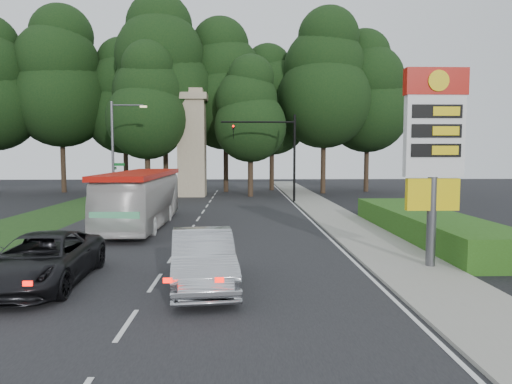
{
  "coord_description": "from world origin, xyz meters",
  "views": [
    {
      "loc": [
        2.67,
        -13.34,
        3.96
      ],
      "look_at": [
        3.34,
        8.03,
        2.2
      ],
      "focal_mm": 32.0,
      "sensor_mm": 36.0,
      "label": 1
    }
  ],
  "objects_px": {
    "transit_bus": "(141,199)",
    "sedan_silver": "(203,259)",
    "suv_charcoal": "(42,260)",
    "gas_station_pylon": "(434,140)",
    "traffic_signal_mast": "(278,146)",
    "streetlight_signs": "(116,148)",
    "monument": "(192,142)"
  },
  "relations": [
    {
      "from": "streetlight_signs",
      "to": "monument",
      "type": "distance_m",
      "value": 9.44
    },
    {
      "from": "traffic_signal_mast",
      "to": "monument",
      "type": "xyz_separation_m",
      "value": [
        -7.68,
        6.0,
        0.43
      ]
    },
    {
      "from": "traffic_signal_mast",
      "to": "suv_charcoal",
      "type": "bearing_deg",
      "value": -111.1
    },
    {
      "from": "traffic_signal_mast",
      "to": "transit_bus",
      "type": "xyz_separation_m",
      "value": [
        -8.49,
        -12.37,
        -3.16
      ]
    },
    {
      "from": "transit_bus",
      "to": "sedan_silver",
      "type": "height_order",
      "value": "transit_bus"
    },
    {
      "from": "gas_station_pylon",
      "to": "sedan_silver",
      "type": "xyz_separation_m",
      "value": [
        -7.7,
        -1.88,
        -3.6
      ]
    },
    {
      "from": "monument",
      "to": "transit_bus",
      "type": "bearing_deg",
      "value": -92.54
    },
    {
      "from": "transit_bus",
      "to": "suv_charcoal",
      "type": "distance_m",
      "value": 11.22
    },
    {
      "from": "monument",
      "to": "suv_charcoal",
      "type": "bearing_deg",
      "value": -92.72
    },
    {
      "from": "traffic_signal_mast",
      "to": "monument",
      "type": "bearing_deg",
      "value": 142.0
    },
    {
      "from": "sedan_silver",
      "to": "suv_charcoal",
      "type": "xyz_separation_m",
      "value": [
        -4.91,
        0.33,
        -0.07
      ]
    },
    {
      "from": "gas_station_pylon",
      "to": "suv_charcoal",
      "type": "bearing_deg",
      "value": -173.0
    },
    {
      "from": "transit_bus",
      "to": "suv_charcoal",
      "type": "xyz_separation_m",
      "value": [
        -0.59,
        -11.18,
        -0.74
      ]
    },
    {
      "from": "monument",
      "to": "traffic_signal_mast",
      "type": "bearing_deg",
      "value": -38.0
    },
    {
      "from": "gas_station_pylon",
      "to": "traffic_signal_mast",
      "type": "bearing_deg",
      "value": 99.09
    },
    {
      "from": "monument",
      "to": "sedan_silver",
      "type": "bearing_deg",
      "value": -83.32
    },
    {
      "from": "transit_bus",
      "to": "gas_station_pylon",
      "type": "bearing_deg",
      "value": -39.1
    },
    {
      "from": "traffic_signal_mast",
      "to": "suv_charcoal",
      "type": "distance_m",
      "value": 25.54
    },
    {
      "from": "gas_station_pylon",
      "to": "sedan_silver",
      "type": "bearing_deg",
      "value": -166.28
    },
    {
      "from": "gas_station_pylon",
      "to": "traffic_signal_mast",
      "type": "height_order",
      "value": "traffic_signal_mast"
    },
    {
      "from": "gas_station_pylon",
      "to": "transit_bus",
      "type": "xyz_separation_m",
      "value": [
        -12.01,
        9.64,
        -2.94
      ]
    },
    {
      "from": "gas_station_pylon",
      "to": "transit_bus",
      "type": "relative_size",
      "value": 0.63
    },
    {
      "from": "gas_station_pylon",
      "to": "traffic_signal_mast",
      "type": "xyz_separation_m",
      "value": [
        -3.52,
        22.0,
        0.22
      ]
    },
    {
      "from": "transit_bus",
      "to": "sedan_silver",
      "type": "distance_m",
      "value": 12.32
    },
    {
      "from": "streetlight_signs",
      "to": "sedan_silver",
      "type": "xyz_separation_m",
      "value": [
        8.49,
        -21.9,
        -3.6
      ]
    },
    {
      "from": "traffic_signal_mast",
      "to": "streetlight_signs",
      "type": "height_order",
      "value": "streetlight_signs"
    },
    {
      "from": "gas_station_pylon",
      "to": "suv_charcoal",
      "type": "height_order",
      "value": "gas_station_pylon"
    },
    {
      "from": "transit_bus",
      "to": "suv_charcoal",
      "type": "height_order",
      "value": "transit_bus"
    },
    {
      "from": "gas_station_pylon",
      "to": "transit_bus",
      "type": "bearing_deg",
      "value": 141.27
    },
    {
      "from": "streetlight_signs",
      "to": "suv_charcoal",
      "type": "distance_m",
      "value": 22.16
    },
    {
      "from": "suv_charcoal",
      "to": "gas_station_pylon",
      "type": "bearing_deg",
      "value": 5.21
    },
    {
      "from": "suv_charcoal",
      "to": "monument",
      "type": "bearing_deg",
      "value": 85.49
    }
  ]
}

